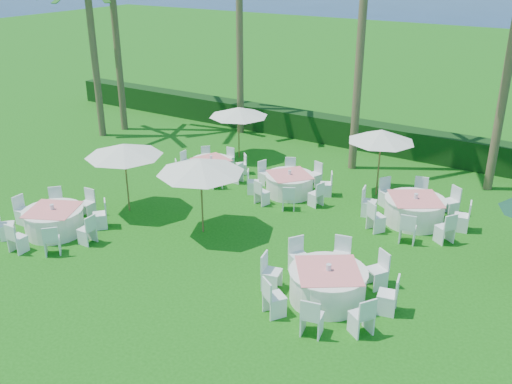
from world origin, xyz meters
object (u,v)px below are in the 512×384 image
Objects in this scene: banquet_table_e at (289,184)px; umbrella_b at (201,166)px; banquet_table_d at (211,167)px; umbrella_d at (381,136)px; banquet_table_a at (54,220)px; banquet_table_c at (328,284)px; banquet_table_f at (414,210)px; umbrella_c at (239,112)px; umbrella_a at (124,150)px.

banquet_table_e is 4.58m from umbrella_b.
umbrella_b reaches higher than banquet_table_d.
banquet_table_e is at bearing -149.21° from umbrella_d.
umbrella_b is at bearing -57.25° from banquet_table_d.
banquet_table_a reaches higher than banquet_table_e.
banquet_table_c is 1.41× the size of umbrella_d.
banquet_table_f is 7.14m from umbrella_b.
banquet_table_a is 5.03m from umbrella_b.
umbrella_c is at bearing 147.74° from banquet_table_e.
banquet_table_d is 3.49m from banquet_table_e.
banquet_table_a is 8.22m from banquet_table_e.
banquet_table_a is 9.24m from umbrella_c.
banquet_table_d is (-7.62, 5.45, -0.09)m from banquet_table_c.
umbrella_c reaches higher than banquet_table_c.
banquet_table_c is 7.51m from umbrella_d.
banquet_table_c is at bearing 7.22° from banquet_table_a.
banquet_table_d is 2.97m from umbrella_c.
umbrella_d is at bearing 30.79° from banquet_table_e.
umbrella_b is at bearing 164.34° from banquet_table_c.
umbrella_b is 6.79m from umbrella_d.
umbrella_b reaches higher than banquet_table_f.
banquet_table_d is 6.73m from umbrella_d.
banquet_table_d is 1.12× the size of umbrella_c.
umbrella_a is (-4.01, -4.16, 1.80)m from banquet_table_e.
umbrella_b reaches higher than banquet_table_e.
banquet_table_e is at bearing 126.90° from banquet_table_c.
banquet_table_e is 1.19× the size of umbrella_a.
umbrella_c is (-2.91, 6.50, -0.21)m from umbrella_b.
banquet_table_d is at bearing -82.82° from umbrella_c.
umbrella_c is 1.00× the size of umbrella_d.
banquet_table_a is 9.04m from banquet_table_c.
umbrella_c reaches higher than banquet_table_a.
banquet_table_c is 1.14× the size of banquet_table_e.
umbrella_b is (3.13, 0.05, 0.02)m from umbrella_a.
umbrella_b is at bearing -65.87° from umbrella_c.
banquet_table_f is 1.34× the size of umbrella_a.
banquet_table_f is at bearing 26.23° from umbrella_a.
umbrella_d is (2.75, 1.64, 1.86)m from banquet_table_e.
banquet_table_c reaches higher than banquet_table_a.
umbrella_a is at bearing 71.90° from banquet_table_a.
umbrella_c is (-7.93, 7.91, 1.56)m from banquet_table_c.
umbrella_a is 8.90m from umbrella_d.
umbrella_b is 7.13m from umbrella_c.
banquet_table_f is at bearing -15.29° from umbrella_c.
umbrella_c is (-0.31, 2.45, 1.65)m from banquet_table_d.
banquet_table_d is 5.16m from umbrella_b.
banquet_table_f is (0.48, 5.61, -0.01)m from banquet_table_c.
umbrella_d reaches higher than umbrella_a.
umbrella_b is at bearing 32.81° from banquet_table_a.
umbrella_c is (-3.79, 2.40, 1.62)m from banquet_table_e.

